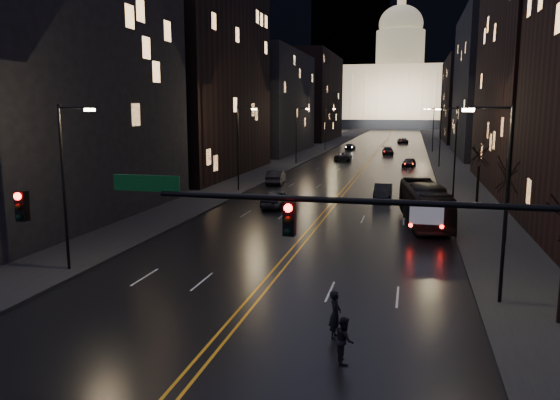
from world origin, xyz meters
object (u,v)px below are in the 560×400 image
Objects in this scene: traffic_signal at (373,240)px; oncoming_car_a at (276,198)px; oncoming_car_b at (276,177)px; pedestrian_b at (344,340)px; bus at (425,204)px; pedestrian_a at (335,314)px; receding_car_a at (383,192)px.

oncoming_car_a is (-10.64, 31.59, -4.28)m from traffic_signal.
pedestrian_b is (13.35, -43.83, -0.00)m from oncoming_car_b.
bus reaches higher than pedestrian_a.
pedestrian_b reaches higher than oncoming_car_a.
oncoming_car_b is 45.82m from pedestrian_b.
traffic_signal is 6.51m from pedestrian_a.
pedestrian_b is at bearing 110.85° from traffic_signal.
traffic_signal reaches higher than oncoming_car_a.
bus reaches higher than receding_car_a.
oncoming_car_b is at bearing 107.18° from traffic_signal.
oncoming_car_a is 2.56× the size of pedestrian_a.
traffic_signal is at bearing -175.86° from pedestrian_b.
oncoming_car_b reaches higher than receding_car_a.
pedestrian_a is at bearing -90.22° from receding_car_a.
receding_car_a is (-1.57, 38.21, -4.33)m from traffic_signal.
pedestrian_a is at bearing 109.13° from traffic_signal.
receding_car_a is 33.48m from pedestrian_a.
traffic_signal is at bearing 110.12° from oncoming_car_a.
oncoming_car_a is at bearing 154.44° from bus.
oncoming_car_b is 1.07× the size of receding_car_a.
bus is at bearing 125.31° from oncoming_car_b.
pedestrian_b is at bearing -104.76° from bus.
bus is 2.31× the size of oncoming_car_a.
oncoming_car_a is 30.37m from pedestrian_b.
traffic_signal reaches higher than bus.
oncoming_car_b reaches higher than pedestrian_b.
pedestrian_b is at bearing -89.26° from receding_car_a.
traffic_signal is 5.20m from pedestrian_b.
oncoming_car_b is at bearing 0.22° from pedestrian_b.
traffic_signal reaches higher than pedestrian_b.
bus is 2.22× the size of oncoming_car_b.
receding_car_a is (9.07, 6.62, -0.05)m from oncoming_car_a.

